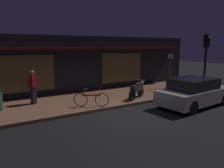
% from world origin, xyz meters
% --- Properties ---
extents(ground_plane, '(60.00, 60.00, 0.00)m').
position_xyz_m(ground_plane, '(0.00, 0.00, 0.00)').
color(ground_plane, black).
extents(sidewalk_slab, '(18.00, 4.00, 0.15)m').
position_xyz_m(sidewalk_slab, '(0.00, 3.00, 0.07)').
color(sidewalk_slab, brown).
rests_on(sidewalk_slab, ground_plane).
extents(storefront_building, '(18.00, 3.30, 3.60)m').
position_xyz_m(storefront_building, '(0.00, 6.39, 1.80)').
color(storefront_building, black).
rests_on(storefront_building, ground_plane).
extents(motorcycle, '(1.57, 0.93, 0.97)m').
position_xyz_m(motorcycle, '(1.94, 1.71, 0.65)').
color(motorcycle, black).
rests_on(motorcycle, sidewalk_slab).
extents(bicycle_parked, '(1.42, 0.94, 0.91)m').
position_xyz_m(bicycle_parked, '(-0.93, 1.54, 0.51)').
color(bicycle_parked, black).
rests_on(bicycle_parked, sidewalk_slab).
extents(person_photographer, '(0.61, 0.42, 1.67)m').
position_xyz_m(person_photographer, '(-3.12, 3.51, 1.03)').
color(person_photographer, '#28232D').
rests_on(person_photographer, sidewalk_slab).
extents(sign_post, '(0.44, 0.09, 2.40)m').
position_xyz_m(sign_post, '(5.75, 2.97, 1.51)').
color(sign_post, '#47474C').
rests_on(sign_post, sidewalk_slab).
extents(traffic_light_pole, '(0.24, 0.33, 3.60)m').
position_xyz_m(traffic_light_pole, '(5.34, 0.02, 2.48)').
color(traffic_light_pole, black).
rests_on(traffic_light_pole, ground_plane).
extents(parked_car_near, '(4.23, 2.08, 1.42)m').
position_xyz_m(parked_car_near, '(3.72, -0.62, 0.70)').
color(parked_car_near, black).
rests_on(parked_car_near, ground_plane).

